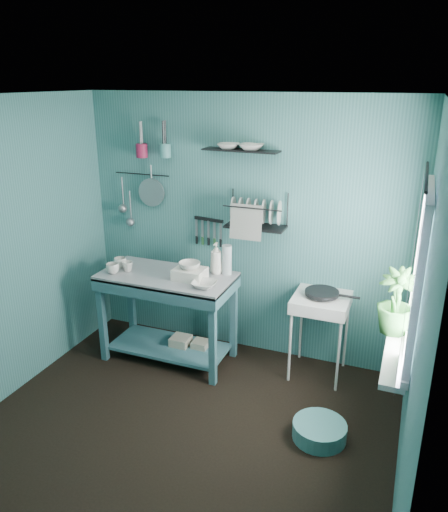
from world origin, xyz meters
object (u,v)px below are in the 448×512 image
at_px(utensil_cup_magenta, 142,151).
at_px(colander, 152,192).
at_px(floor_basin, 319,431).
at_px(mug_left, 113,268).
at_px(soap_bottle, 216,258).
at_px(work_counter, 168,317).
at_px(utensil_cup_teal, 165,151).
at_px(wash_tub, 190,274).
at_px(water_bottle, 227,260).
at_px(storage_tin_small, 201,350).
at_px(dish_rack, 256,211).
at_px(mug_right, 120,263).
at_px(mug_mid, 128,267).
at_px(frying_pan, 322,293).
at_px(hotplate_stand, 319,336).
at_px(potted_plant, 396,301).
at_px(storage_tin_large, 181,347).

distance_m(utensil_cup_magenta, colander, 0.42).
bearing_deg(floor_basin, mug_left, 167.28).
xyz_separation_m(soap_bottle, colander, (-0.79, 0.25, 0.51)).
relative_size(work_counter, utensil_cup_teal, 9.60).
bearing_deg(wash_tub, water_bottle, 41.63).
distance_m(soap_bottle, utensil_cup_magenta, 1.28).
relative_size(utensil_cup_magenta, storage_tin_small, 0.65).
bearing_deg(dish_rack, mug_right, -155.87).
distance_m(soap_bottle, storage_tin_small, 0.95).
xyz_separation_m(mug_mid, frying_pan, (1.79, 0.32, -0.11)).
bearing_deg(mug_right, mug_left, -82.87).
bearing_deg(wash_tub, mug_left, -169.14).
bearing_deg(wash_tub, dish_rack, 38.23).
distance_m(work_counter, dish_rack, 1.33).
relative_size(work_counter, hotplate_stand, 1.59).
bearing_deg(colander, frying_pan, -6.14).
bearing_deg(storage_tin_small, mug_mid, -168.37).
xyz_separation_m(soap_bottle, potted_plant, (1.62, -0.49, 0.04)).
bearing_deg(wash_tub, potted_plant, -8.45).
xyz_separation_m(utensil_cup_magenta, storage_tin_large, (0.54, -0.37, -1.84)).
distance_m(hotplate_stand, potted_plant, 1.08).
height_order(hotplate_stand, dish_rack, dish_rack).
xyz_separation_m(hotplate_stand, utensil_cup_magenta, (-1.85, 0.16, 1.56)).
distance_m(soap_bottle, dish_rack, 0.57).
height_order(mug_left, frying_pan, mug_left).
xyz_separation_m(frying_pan, utensil_cup_magenta, (-1.85, 0.16, 1.13)).
bearing_deg(mug_left, water_bottle, 20.81).
distance_m(mug_left, wash_tub, 0.74).
bearing_deg(soap_bottle, hotplate_stand, 3.29).
bearing_deg(mug_mid, frying_pan, 10.04).
bearing_deg(mug_mid, work_counter, 8.97).
height_order(wash_tub, hotplate_stand, wash_tub).
height_order(water_bottle, potted_plant, potted_plant).
height_order(hotplate_stand, storage_tin_large, hotplate_stand).
bearing_deg(mug_mid, colander, 89.42).
bearing_deg(potted_plant, mug_right, 173.58).
bearing_deg(utensil_cup_magenta, work_counter, -43.40).
relative_size(mug_right, floor_basin, 0.30).
bearing_deg(dish_rack, potted_plant, -19.17).
bearing_deg(soap_bottle, frying_pan, 3.29).
relative_size(dish_rack, storage_tin_small, 2.75).
bearing_deg(mug_right, floor_basin, -16.66).
relative_size(mug_left, utensil_cup_magenta, 0.95).
bearing_deg(potted_plant, utensil_cup_magenta, 164.16).
bearing_deg(hotplate_stand, potted_plant, -29.32).
bearing_deg(mug_right, storage_tin_large, 4.76).
height_order(utensil_cup_magenta, storage_tin_small, utensil_cup_magenta).
xyz_separation_m(utensil_cup_teal, colander, (-0.19, 0.03, -0.42)).
height_order(utensil_cup_magenta, potted_plant, utensil_cup_magenta).
distance_m(potted_plant, floor_basin, 1.15).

